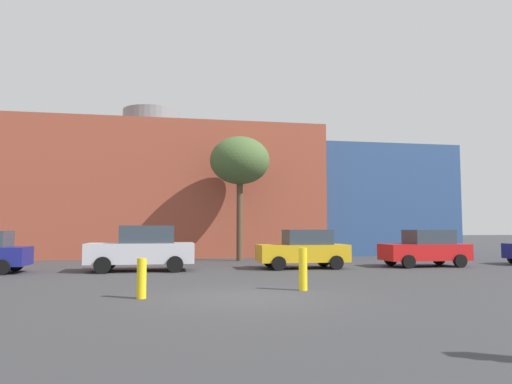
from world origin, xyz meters
The scene contains 8 objects.
ground_plane centered at (0.00, 0.00, 0.00)m, with size 200.00×200.00×0.00m, color #38383A.
building_backdrop centered at (-3.33, 22.66, 3.96)m, with size 40.95×13.71×10.21m.
parked_car_1 centered at (-3.04, 8.19, 0.93)m, with size 4.30×2.11×1.86m.
parked_car_2 centered at (3.85, 8.19, 0.84)m, with size 3.91×1.92×1.69m.
parked_car_3 centered at (9.66, 8.19, 0.84)m, with size 3.88×1.91×1.68m.
bare_tree_0 centered at (1.80, 13.55, 5.41)m, with size 3.27×3.27×6.77m.
bollard_yellow_0 centered at (-2.64, 0.31, 0.50)m, with size 0.24×0.24×1.00m, color yellow.
bollard_yellow_1 centered at (1.77, 1.08, 0.60)m, with size 0.24×0.24×1.20m, color yellow.
Camera 1 is at (-2.00, -12.06, 1.75)m, focal length 33.40 mm.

